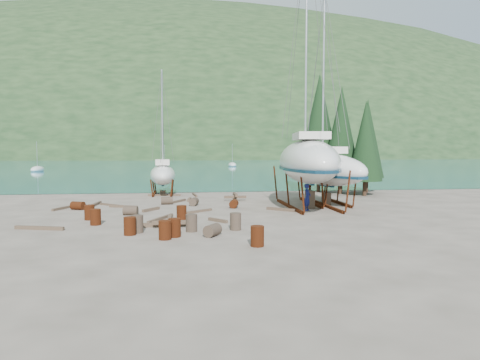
{
  "coord_description": "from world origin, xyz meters",
  "views": [
    {
      "loc": [
        -2.12,
        -26.43,
        4.1
      ],
      "look_at": [
        1.77,
        3.0,
        2.03
      ],
      "focal_mm": 32.0,
      "sensor_mm": 36.0,
      "label": 1
    }
  ],
  "objects": [
    {
      "name": "drum_17",
      "position": [
        -1.75,
        -4.96,
        0.44
      ],
      "size": [
        0.58,
        0.58,
        0.88
      ],
      "primitive_type": "cylinder",
      "color": "#2D2823",
      "rests_on": "ground"
    },
    {
      "name": "far_house_center",
      "position": [
        -20.0,
        190.0,
        2.92
      ],
      "size": [
        6.6,
        5.6,
        5.6
      ],
      "color": "beige",
      "rests_on": "ground"
    },
    {
      "name": "timber_14",
      "position": [
        -9.54,
        -3.44,
        0.09
      ],
      "size": [
        2.66,
        0.94,
        0.18
      ],
      "primitive_type": "cube",
      "rotation": [
        0.0,
        0.0,
        1.28
      ],
      "color": "brown",
      "rests_on": "ground"
    },
    {
      "name": "timber_16",
      "position": [
        -3.19,
        -3.41,
        0.11
      ],
      "size": [
        3.14,
        0.37,
        0.23
      ],
      "primitive_type": "cube",
      "rotation": [
        0.0,
        0.0,
        1.61
      ],
      "color": "brown",
      "rests_on": "ground"
    },
    {
      "name": "timber_8",
      "position": [
        -4.34,
        2.81,
        0.09
      ],
      "size": [
        1.11,
        1.53,
        0.19
      ],
      "primitive_type": "cube",
      "rotation": [
        0.0,
        0.0,
        2.55
      ],
      "color": "brown",
      "rests_on": "ground"
    },
    {
      "name": "drum_15",
      "position": [
        -5.47,
        1.04,
        0.29
      ],
      "size": [
        0.95,
        0.7,
        0.58
      ],
      "primitive_type": "cylinder",
      "rotation": [
        1.57,
        0.0,
        1.43
      ],
      "color": "#2D2823",
      "rests_on": "ground"
    },
    {
      "name": "cypress_near_right",
      "position": [
        12.5,
        12.0,
        5.79
      ],
      "size": [
        3.6,
        3.6,
        10.0
      ],
      "color": "black",
      "rests_on": "ground"
    },
    {
      "name": "drum_14",
      "position": [
        -2.26,
        -1.45,
        0.44
      ],
      "size": [
        0.58,
        0.58,
        0.88
      ],
      "primitive_type": "cylinder",
      "color": "#591F0F",
      "rests_on": "ground"
    },
    {
      "name": "timber_9",
      "position": [
        -1.15,
        12.15,
        0.08
      ],
      "size": [
        0.43,
        2.33,
        0.15
      ],
      "primitive_type": "cube",
      "rotation": [
        0.0,
        0.0,
        0.12
      ],
      "color": "brown",
      "rests_on": "ground"
    },
    {
      "name": "timber_4",
      "position": [
        -6.43,
        4.69,
        0.09
      ],
      "size": [
        2.07,
        0.97,
        0.17
      ],
      "primitive_type": "cube",
      "rotation": [
        0.0,
        0.0,
        1.19
      ],
      "color": "brown",
      "rests_on": "ground"
    },
    {
      "name": "drum_1",
      "position": [
        -0.78,
        -6.29,
        0.29
      ],
      "size": [
        0.97,
        1.05,
        0.58
      ],
      "primitive_type": "cylinder",
      "rotation": [
        1.57,
        0.0,
        2.57
      ],
      "color": "#2D2823",
      "rests_on": "ground"
    },
    {
      "name": "drum_6",
      "position": [
        1.41,
        3.58,
        0.29
      ],
      "size": [
        0.78,
        1.0,
        0.58
      ],
      "primitive_type": "cylinder",
      "rotation": [
        1.57,
        0.0,
        -0.25
      ],
      "color": "#591F0F",
      "rests_on": "ground"
    },
    {
      "name": "far_hill",
      "position": [
        0.0,
        320.0,
        0.0
      ],
      "size": [
        800.0,
        360.0,
        110.0
      ],
      "primitive_type": "ellipsoid",
      "color": "black",
      "rests_on": "ground"
    },
    {
      "name": "timber_2",
      "position": [
        -8.61,
        6.51,
        0.09
      ],
      "size": [
        0.35,
        2.02,
        0.19
      ],
      "primitive_type": "cube",
      "rotation": [
        0.0,
        0.0,
        3.06
      ],
      "color": "brown",
      "rests_on": "ground"
    },
    {
      "name": "drum_0",
      "position": [
        -6.94,
        -2.38,
        0.44
      ],
      "size": [
        0.58,
        0.58,
        0.88
      ],
      "primitive_type": "cylinder",
      "color": "#591F0F",
      "rests_on": "ground"
    },
    {
      "name": "drum_8",
      "position": [
        -7.65,
        -0.52,
        0.44
      ],
      "size": [
        0.58,
        0.58,
        0.88
      ],
      "primitive_type": "cylinder",
      "color": "#591F0F",
      "rests_on": "ground"
    },
    {
      "name": "timber_0",
      "position": [
        -3.85,
        12.3,
        0.07
      ],
      "size": [
        2.91,
        0.46,
        0.14
      ],
      "primitive_type": "cube",
      "rotation": [
        0.0,
        0.0,
        1.46
      ],
      "color": "brown",
      "rests_on": "ground"
    },
    {
      "name": "drum_7",
      "position": [
        0.97,
        -8.68,
        0.44
      ],
      "size": [
        0.58,
        0.58,
        0.88
      ],
      "primitive_type": "cylinder",
      "color": "#591F0F",
      "rests_on": "ground"
    },
    {
      "name": "moored_boat_mid",
      "position": [
        10.0,
        80.0,
        0.39
      ],
      "size": [
        2.0,
        5.0,
        6.05
      ],
      "color": "silver",
      "rests_on": "ground"
    },
    {
      "name": "moored_boat_left",
      "position": [
        -30.0,
        60.0,
        0.39
      ],
      "size": [
        2.0,
        5.0,
        6.05
      ],
      "color": "silver",
      "rests_on": "ground"
    },
    {
      "name": "cypress_back_left",
      "position": [
        11.0,
        14.0,
        6.66
      ],
      "size": [
        4.14,
        4.14,
        11.5
      ],
      "color": "black",
      "rests_on": "ground"
    },
    {
      "name": "drum_11",
      "position": [
        -1.39,
        5.19,
        0.29
      ],
      "size": [
        0.79,
        1.0,
        0.58
      ],
      "primitive_type": "cylinder",
      "rotation": [
        1.57,
        0.0,
        2.88
      ],
      "color": "#2D2823",
      "rests_on": "ground"
    },
    {
      "name": "timber_7",
      "position": [
        -0.2,
        -2.2,
        0.09
      ],
      "size": [
        1.06,
        1.29,
        0.17
      ],
      "primitive_type": "cube",
      "rotation": [
        0.0,
        0.0,
        0.66
      ],
      "color": "brown",
      "rests_on": "ground"
    },
    {
      "name": "drum_9",
      "position": [
        -3.4,
        6.14,
        0.29
      ],
      "size": [
        0.91,
        0.62,
        0.58
      ],
      "primitive_type": "cylinder",
      "rotation": [
        1.57,
        0.0,
        1.62
      ],
      "color": "#2D2823",
      "rests_on": "ground"
    },
    {
      "name": "far_house_right",
      "position": [
        30.0,
        190.0,
        2.92
      ],
      "size": [
        6.6,
        5.6,
        5.6
      ],
      "color": "beige",
      "rests_on": "ground"
    },
    {
      "name": "bay_water",
      "position": [
        0.0,
        315.0,
        0.01
      ],
      "size": [
        700.0,
        700.0,
        0.0
      ],
      "primitive_type": "plane",
      "color": "#18667C",
      "rests_on": "ground"
    },
    {
      "name": "cypress_far_right",
      "position": [
        15.5,
        13.0,
        5.21
      ],
      "size": [
        3.24,
        3.24,
        9.0
      ],
      "color": "black",
      "rests_on": "ground"
    },
    {
      "name": "drum_10",
      "position": [
        -2.57,
        -6.21,
        0.44
      ],
      "size": [
        0.58,
        0.58,
        0.88
      ],
      "primitive_type": "cylinder",
      "color": "#591F0F",
      "rests_on": "ground"
    },
    {
      "name": "timber_11",
      "position": [
        -1.19,
        1.67,
        0.08
      ],
      "size": [
        1.92,
        1.64,
        0.15
      ],
      "primitive_type": "cube",
      "rotation": [
        0.0,
        0.0,
        2.26
      ],
      "color": "brown",
      "rests_on": "ground"
    },
    {
      "name": "drum_13",
      "position": [
        -4.73,
        -5.47,
        0.44
      ],
      "size": [
        0.58,
        0.58,
        0.88
      ],
      "primitive_type": "cylinder",
      "color": "#591F0F",
      "rests_on": "ground"
    },
    {
      "name": "drum_3",
      "position": [
        -3.0,
        -6.74,
        0.44
      ],
      "size": [
        0.58,
        0.58,
        0.88
      ],
      "primitive_type": "cylinder",
      "color": "#591F0F",
      "rests_on": "ground"
    },
    {
      "name": "far_house_left",
      "position": [
        -60.0,
        190.0,
        2.92
      ],
      "size": [
        6.6,
        5.6,
        5.6
      ],
      "color": "beige",
      "rests_on": "ground"
    },
    {
      "name": "ground",
      "position": [
        0.0,
        0.0,
        0.0
      ],
      "size": [
        600.0,
        600.0,
        0.0
      ],
      "primitive_type": "plane",
      "color": "#595046",
      "rests_on": "ground"
    },
    {
      "name": "large_sailboat_near",
      "position": [
        6.7,
        3.28,
        3.33
      ],
      "size": [
        5.64,
        13.58,
        20.73
      ],
      "rotation": [
        0.0,
        0.0,
        -0.14
      ],
      "color": "silver",
      "rests_on": "ground"
    },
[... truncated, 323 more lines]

